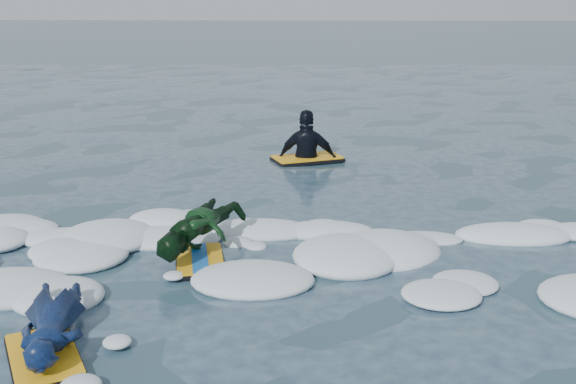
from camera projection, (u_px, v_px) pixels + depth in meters
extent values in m
plane|color=#1A3540|center=(236.00, 290.00, 7.00)|extent=(120.00, 120.00, 0.00)
cube|color=black|center=(44.00, 358.00, 5.65)|extent=(0.88, 1.07, 0.05)
cube|color=#FBAC15|center=(44.00, 354.00, 5.64)|extent=(0.86, 1.05, 0.02)
imported|color=navy|center=(53.00, 324.00, 5.84)|extent=(0.78, 1.48, 0.34)
cube|color=black|center=(200.00, 261.00, 7.64)|extent=(0.65, 0.99, 0.05)
cube|color=#FBAC15|center=(200.00, 259.00, 7.63)|extent=(0.63, 0.97, 0.02)
cube|color=blue|center=(200.00, 258.00, 7.63)|extent=(0.31, 0.89, 0.01)
imported|color=#103C15|center=(202.00, 232.00, 7.76)|extent=(1.15, 1.53, 0.52)
cube|color=black|center=(307.00, 159.00, 12.16)|extent=(1.30, 1.01, 0.06)
cube|color=#FBAC15|center=(307.00, 157.00, 12.15)|extent=(1.27, 0.98, 0.02)
imported|color=black|center=(307.00, 161.00, 12.17)|extent=(1.04, 0.49, 1.73)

